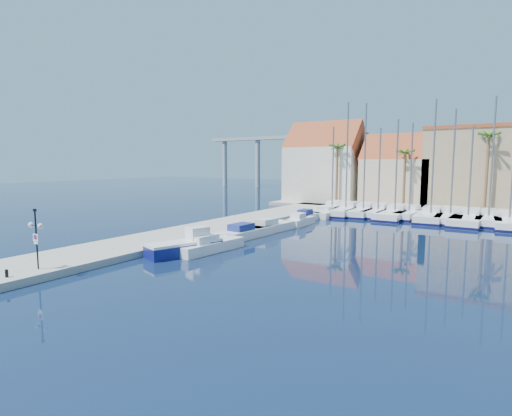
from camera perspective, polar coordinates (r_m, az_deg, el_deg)
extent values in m
plane|color=black|center=(24.60, -12.53, -10.16)|extent=(260.00, 260.00, 0.00)
cube|color=gray|center=(40.17, -7.89, -3.23)|extent=(6.00, 77.00, 0.50)
cube|color=gray|center=(65.20, 26.57, -0.14)|extent=(54.00, 16.00, 0.50)
cylinder|color=black|center=(27.74, -28.86, -3.91)|extent=(0.09, 0.09, 3.73)
cylinder|color=black|center=(27.81, -29.21, -2.16)|extent=(0.47, 0.08, 0.05)
cylinder|color=black|center=(27.41, -28.70, -2.24)|extent=(0.47, 0.08, 0.05)
sphere|color=white|center=(28.00, -29.47, -2.11)|extent=(0.34, 0.34, 0.34)
sphere|color=white|center=(27.22, -28.43, -2.28)|extent=(0.34, 0.34, 0.34)
cube|color=black|center=(27.50, -29.06, -0.28)|extent=(0.21, 0.13, 0.15)
cube|color=white|center=(27.69, -28.97, -3.74)|extent=(0.47, 0.06, 0.47)
cylinder|color=red|center=(27.67, -29.02, -3.65)|extent=(0.32, 0.04, 0.32)
cylinder|color=#1933A5|center=(27.67, -29.03, -3.65)|extent=(0.22, 0.03, 0.22)
cube|color=white|center=(27.75, -28.93, -4.40)|extent=(0.37, 0.05, 0.13)
cylinder|color=black|center=(26.97, -32.05, -7.93)|extent=(0.18, 0.18, 0.45)
cube|color=navy|center=(31.08, -10.19, -5.78)|extent=(3.70, 6.11, 0.87)
cube|color=white|center=(30.97, -10.21, -4.82)|extent=(3.70, 6.11, 0.19)
cube|color=white|center=(31.43, -8.37, -3.64)|extent=(1.69, 1.87, 1.06)
cube|color=white|center=(31.98, -6.71, -5.44)|extent=(2.59, 6.40, 0.80)
cube|color=white|center=(31.41, -7.53, -4.36)|extent=(1.60, 2.31, 0.60)
cube|color=white|center=(37.46, -1.50, -3.64)|extent=(2.56, 6.69, 0.80)
cube|color=navy|center=(36.83, -2.13, -2.71)|extent=(1.63, 2.39, 0.60)
cube|color=white|center=(40.76, 2.00, -2.82)|extent=(2.63, 6.58, 0.80)
cube|color=white|center=(40.14, 1.47, -1.95)|extent=(1.64, 2.37, 0.60)
cube|color=white|center=(45.23, 6.29, -1.93)|extent=(1.85, 5.20, 0.80)
cube|color=white|center=(44.67, 6.03, -1.12)|extent=(1.22, 1.84, 0.60)
cube|color=white|center=(48.96, 7.28, -1.30)|extent=(1.89, 5.53, 0.80)
cube|color=navy|center=(48.38, 7.02, -0.55)|extent=(1.28, 1.95, 0.60)
cube|color=white|center=(53.27, 10.11, -0.72)|extent=(2.68, 7.27, 0.80)
cube|color=white|center=(52.52, 9.86, -0.05)|extent=(1.74, 2.59, 0.60)
cube|color=white|center=(57.08, 10.97, -0.16)|extent=(3.18, 10.53, 1.00)
cube|color=#0E0D42|center=(57.12, 10.96, -0.48)|extent=(3.24, 10.60, 0.28)
cube|color=white|center=(57.98, 11.33, 0.73)|extent=(2.04, 3.21, 0.60)
cylinder|color=slate|center=(56.23, 10.92, 5.80)|extent=(0.20, 0.20, 10.86)
cube|color=white|center=(55.83, 12.87, -0.35)|extent=(3.32, 11.18, 1.00)
cube|color=#0E0D42|center=(55.87, 12.86, -0.68)|extent=(3.38, 11.24, 0.28)
cube|color=white|center=(56.80, 13.23, 0.56)|extent=(2.15, 3.40, 0.60)
cylinder|color=slate|center=(54.94, 12.89, 7.32)|extent=(0.20, 0.20, 13.89)
cube|color=white|center=(55.09, 15.20, -0.51)|extent=(2.92, 9.95, 1.00)
cube|color=#0E0D42|center=(55.13, 15.19, -0.84)|extent=(2.98, 10.01, 0.28)
cube|color=white|center=(55.95, 15.50, 0.41)|extent=(1.90, 3.02, 0.60)
cylinder|color=slate|center=(54.24, 15.29, 7.12)|extent=(0.20, 0.20, 13.60)
cube|color=white|center=(54.76, 17.16, -0.61)|extent=(2.45, 9.01, 1.00)
cube|color=#0E0D42|center=(54.80, 17.15, -0.94)|extent=(2.51, 9.07, 0.28)
cube|color=white|center=(55.53, 17.45, 0.31)|extent=(1.67, 2.71, 0.60)
cylinder|color=slate|center=(53.95, 17.22, 5.36)|extent=(0.20, 0.20, 10.41)
cube|color=white|center=(54.00, 19.34, -0.78)|extent=(2.95, 11.33, 1.00)
cube|color=#0E0D42|center=(54.04, 19.33, -1.12)|extent=(3.01, 11.39, 0.28)
cube|color=white|center=(55.01, 19.65, 0.17)|extent=(2.06, 3.40, 0.60)
cylinder|color=slate|center=(53.06, 19.45, 5.76)|extent=(0.20, 0.20, 11.32)
cube|color=white|center=(54.05, 21.14, -0.85)|extent=(2.66, 8.34, 1.00)
cube|color=#0E0D42|center=(54.09, 21.13, -1.18)|extent=(2.73, 8.41, 0.28)
cube|color=white|center=(54.75, 21.40, 0.07)|extent=(1.65, 2.56, 0.60)
cylinder|color=slate|center=(53.27, 21.28, 5.44)|extent=(0.20, 0.20, 10.84)
cube|color=white|center=(53.15, 23.74, -1.08)|extent=(3.36, 10.92, 1.00)
cube|color=#0E0D42|center=(53.19, 23.72, -1.42)|extent=(3.42, 10.98, 0.28)
cube|color=white|center=(54.12, 23.90, -0.10)|extent=(2.13, 3.33, 0.60)
cylinder|color=slate|center=(52.22, 24.03, 6.70)|extent=(0.20, 0.20, 13.39)
cube|color=white|center=(53.40, 26.04, -1.15)|extent=(3.39, 11.09, 1.00)
cube|color=#0E0D42|center=(53.44, 26.02, -1.49)|extent=(3.46, 11.16, 0.28)
cube|color=white|center=(54.40, 26.16, -0.18)|extent=(2.16, 3.38, 0.60)
cylinder|color=slate|center=(52.46, 26.35, 5.93)|extent=(0.20, 0.20, 12.18)
cube|color=white|center=(52.64, 28.09, -1.36)|extent=(3.43, 12.04, 1.00)
cube|color=#0E0D42|center=(52.68, 28.07, -1.71)|extent=(3.49, 12.10, 0.28)
cube|color=white|center=(53.73, 28.28, -0.37)|extent=(2.27, 3.65, 0.60)
cylinder|color=slate|center=(51.66, 28.35, 4.73)|extent=(0.20, 0.20, 10.20)
cube|color=white|center=(53.10, 30.26, -1.42)|extent=(2.91, 9.92, 1.00)
cube|color=#0E0D42|center=(53.14, 30.24, -1.76)|extent=(2.98, 9.99, 0.28)
cube|color=white|center=(53.99, 30.32, -0.45)|extent=(1.90, 3.01, 0.60)
cylinder|color=slate|center=(52.22, 30.71, 6.33)|extent=(0.20, 0.20, 13.33)
cube|color=white|center=(52.48, 32.40, -1.63)|extent=(3.91, 11.88, 1.00)
cube|color=#0E0D42|center=(52.52, 32.38, -1.98)|extent=(3.97, 11.94, 0.28)
cube|color=white|center=(53.55, 32.37, -0.62)|extent=(2.38, 3.66, 0.60)
cube|color=beige|center=(68.96, 9.89, 4.73)|extent=(12.00, 9.00, 9.00)
cube|color=maroon|center=(68.98, 9.96, 8.47)|extent=(12.30, 9.00, 9.00)
cube|color=#CEB491|center=(65.27, 19.63, 3.48)|extent=(10.00, 8.00, 7.00)
cube|color=maroon|center=(65.20, 19.75, 6.55)|extent=(10.30, 8.00, 8.00)
cube|color=#9C8860|center=(64.61, 29.48, 4.77)|extent=(14.00, 10.00, 11.00)
cube|color=maroon|center=(64.78, 29.76, 9.86)|extent=(14.20, 10.20, 0.50)
cylinder|color=brown|center=(62.83, 11.47, 4.54)|extent=(0.36, 0.36, 9.00)
sphere|color=#2C5E1B|center=(62.84, 11.56, 8.51)|extent=(2.60, 2.60, 2.60)
cylinder|color=brown|center=(59.93, 20.42, 3.70)|extent=(0.36, 0.36, 8.00)
sphere|color=#2C5E1B|center=(59.90, 20.56, 7.38)|extent=(2.60, 2.60, 2.60)
cylinder|color=brown|center=(58.57, 30.07, 4.16)|extent=(0.36, 0.36, 10.00)
sphere|color=#2C5E1B|center=(58.65, 30.34, 8.89)|extent=(2.60, 2.60, 2.60)
cube|color=#9E9E99|center=(112.96, 3.73, 10.02)|extent=(48.00, 2.20, 0.90)
cylinder|color=#9E9E99|center=(123.71, -4.47, 6.46)|extent=(1.40, 1.40, 14.00)
cylinder|color=#9E9E99|center=(116.84, 0.25, 6.48)|extent=(1.40, 1.40, 14.00)
cylinder|color=#9E9E99|center=(110.85, 5.52, 6.45)|extent=(1.40, 1.40, 14.00)
cylinder|color=#9E9E99|center=(105.88, 11.33, 6.36)|extent=(1.40, 1.40, 14.00)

